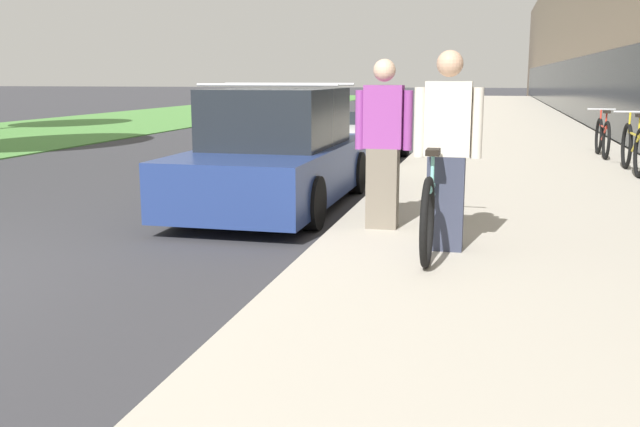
{
  "coord_description": "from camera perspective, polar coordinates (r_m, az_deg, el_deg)",
  "views": [
    {
      "loc": [
        5.44,
        -4.03,
        1.66
      ],
      "look_at": [
        1.21,
        13.46,
        -1.8
      ],
      "focal_mm": 40.0,
      "sensor_mm": 36.0,
      "label": 1
    }
  ],
  "objects": [
    {
      "name": "tandem_bicycle",
      "position": [
        6.72,
        9.36,
        1.19
      ],
      "size": [
        0.52,
        2.77,
        0.92
      ],
      "color": "black",
      "rests_on": "sidewalk_slab"
    },
    {
      "name": "person_rider",
      "position": [
        6.29,
        10.13,
        4.91
      ],
      "size": [
        0.59,
        0.23,
        1.73
      ],
      "color": "#33384C",
      "rests_on": "sidewalk_slab"
    },
    {
      "name": "person_bystander",
      "position": [
        7.15,
        5.08,
        5.52
      ],
      "size": [
        0.57,
        0.22,
        1.68
      ],
      "color": "#756B5B",
      "rests_on": "sidewalk_slab"
    },
    {
      "name": "vintage_roadster_curbside",
      "position": [
        14.2,
        2.77,
        5.83
      ],
      "size": [
        1.87,
        4.1,
        0.96
      ],
      "color": "white",
      "rests_on": "ground"
    },
    {
      "name": "cruiser_bike_nearest",
      "position": [
        12.37,
        23.77,
        4.84
      ],
      "size": [
        0.52,
        1.89,
        0.96
      ],
      "color": "black",
      "rests_on": "sidewalk_slab"
    },
    {
      "name": "sidewalk_slab",
      "position": [
        25.09,
        15.1,
        6.89
      ],
      "size": [
        4.36,
        70.0,
        0.16
      ],
      "color": "#BCB5A5",
      "rests_on": "ground"
    },
    {
      "name": "parked_sedan_curbside",
      "position": [
        9.21,
        -3.34,
        4.72
      ],
      "size": [
        1.78,
        4.34,
        1.59
      ],
      "color": "navy",
      "rests_on": "ground"
    },
    {
      "name": "cruiser_bike_middle",
      "position": [
        14.71,
        21.67,
        5.72
      ],
      "size": [
        0.52,
        1.69,
        0.9
      ],
      "color": "black",
      "rests_on": "sidewalk_slab"
    },
    {
      "name": "lawn_strip",
      "position": [
        32.1,
        -11.57,
        7.72
      ],
      "size": [
        7.71,
        70.0,
        0.03
      ],
      "color": "#518E42",
      "rests_on": "ground"
    }
  ]
}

